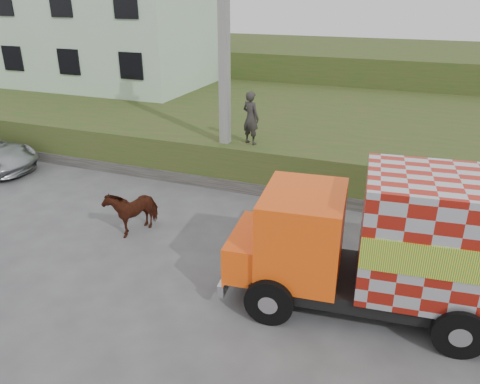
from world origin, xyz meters
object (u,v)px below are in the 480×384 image
at_px(cargo_truck, 421,247).
at_px(pedestrian, 251,118).
at_px(utility_pole, 224,65).
at_px(cow, 132,209).

height_order(cargo_truck, pedestrian, pedestrian).
xyz_separation_m(utility_pole, cargo_truck, (6.43, -5.21, -2.48)).
xyz_separation_m(cargo_truck, cow, (-7.49, 1.06, -0.95)).
bearing_deg(cow, utility_pole, 93.51).
distance_m(utility_pole, cargo_truck, 8.64).
bearing_deg(cargo_truck, pedestrian, 129.80).
bearing_deg(pedestrian, cow, 87.11).
bearing_deg(cargo_truck, utility_pole, 134.84).
distance_m(cow, pedestrian, 5.05).
distance_m(utility_pole, pedestrian, 1.90).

